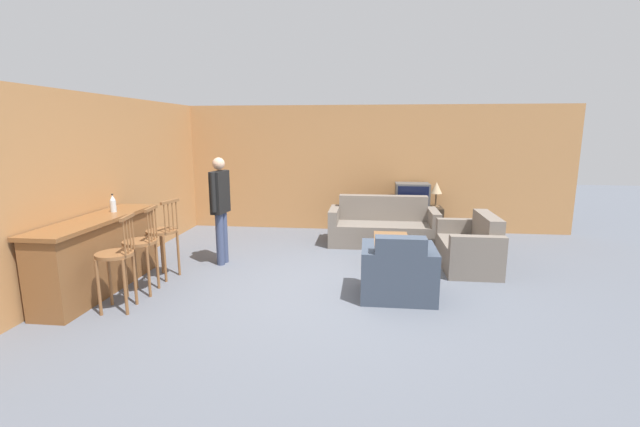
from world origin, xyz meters
The scene contains 17 objects.
ground_plane centered at (0.00, 0.00, 0.00)m, with size 24.00×24.00×0.00m, color #565B66.
wall_back centered at (0.00, 3.54, 1.30)m, with size 9.40×0.08×2.60m.
wall_left centered at (-3.25, 1.27, 1.30)m, with size 0.08×8.54×2.60m.
bar_counter centered at (-2.92, -0.43, 0.50)m, with size 0.55×2.11×0.99m.
bar_chair_near centered at (-2.31, -0.98, 0.61)m, with size 0.49×0.49×1.14m.
bar_chair_mid centered at (-2.31, -0.42, 0.61)m, with size 0.47×0.47×1.14m.
bar_chair_far centered at (-2.31, 0.17, 0.61)m, with size 0.51×0.51×1.14m.
couch_far centered at (0.87, 2.40, 0.31)m, with size 1.98×0.84×0.88m.
armchair_near centered at (0.98, -0.21, 0.31)m, with size 0.93×0.80×0.85m.
loveseat_right centered at (2.17, 1.13, 0.31)m, with size 0.77×1.33×0.84m.
coffee_table centered at (0.96, 1.14, 0.36)m, with size 0.54×0.98×0.42m.
tv_unit centered at (1.46, 3.19, 0.29)m, with size 1.21×0.51×0.58m.
tv centered at (1.46, 3.19, 0.82)m, with size 0.67×0.45×0.48m.
bottle centered at (-2.92, 0.00, 1.10)m, with size 0.08×0.08×0.25m.
book_on_table centered at (0.99, 0.94, 0.44)m, with size 0.23×0.22×0.02m.
table_lamp centered at (1.93, 3.19, 0.94)m, with size 0.23×0.23×0.51m.
person_by_window centered at (-1.71, 0.90, 0.96)m, with size 0.20×0.51×1.69m.
Camera 1 is at (0.57, -5.45, 2.11)m, focal length 24.00 mm.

